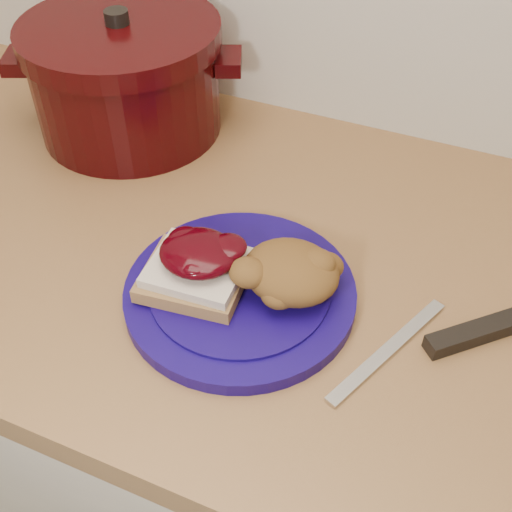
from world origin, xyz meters
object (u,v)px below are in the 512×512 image
at_px(butter_knife, 388,350).
at_px(pepper_grinder, 121,65).
at_px(dutch_oven, 126,77).
at_px(plate, 240,293).
at_px(chef_knife, 512,321).

bearing_deg(butter_knife, pepper_grinder, 81.01).
relative_size(dutch_oven, pepper_grinder, 2.65).
relative_size(plate, pepper_grinder, 1.87).
height_order(butter_knife, pepper_grinder, pepper_grinder).
bearing_deg(pepper_grinder, butter_knife, -31.73).
xyz_separation_m(butter_knife, dutch_oven, (-0.44, 0.25, 0.08)).
height_order(plate, pepper_grinder, pepper_grinder).
height_order(chef_knife, dutch_oven, dutch_oven).
bearing_deg(chef_knife, dutch_oven, 119.15).
relative_size(butter_knife, dutch_oven, 0.50).
relative_size(plate, chef_knife, 1.03).
xyz_separation_m(chef_knife, butter_knife, (-0.11, -0.08, -0.01)).
distance_m(chef_knife, pepper_grinder, 0.63).
distance_m(plate, dutch_oven, 0.38).
bearing_deg(plate, pepper_grinder, 137.52).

